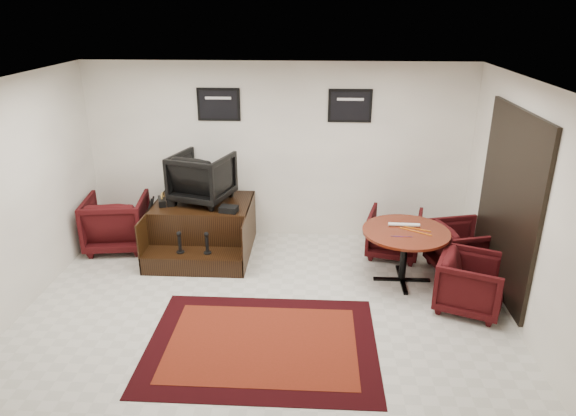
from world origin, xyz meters
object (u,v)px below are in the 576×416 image
(meeting_table, at_px, (405,237))
(table_chair_window, at_px, (463,246))
(shine_chair, at_px, (202,175))
(armchair_side, at_px, (117,220))
(table_chair_corner, at_px, (471,281))
(table_chair_back, at_px, (394,231))
(shine_podium, at_px, (203,229))

(meeting_table, bearing_deg, table_chair_window, 19.95)
(shine_chair, bearing_deg, meeting_table, 179.14)
(armchair_side, distance_m, table_chair_corner, 5.24)
(table_chair_back, relative_size, table_chair_window, 0.97)
(shine_chair, height_order, table_chair_window, shine_chair)
(armchair_side, bearing_deg, table_chair_corner, 155.56)
(shine_chair, relative_size, table_chair_corner, 1.06)
(shine_chair, relative_size, table_chair_window, 1.04)
(shine_chair, bearing_deg, table_chair_back, -165.65)
(shine_podium, height_order, meeting_table, same)
(shine_podium, xyz_separation_m, shine_chair, (0.00, 0.15, 0.83))
(shine_podium, xyz_separation_m, table_chair_corner, (3.66, -1.47, 0.04))
(shine_podium, relative_size, table_chair_window, 1.90)
(table_chair_window, height_order, table_chair_corner, table_chair_window)
(shine_chair, distance_m, armchair_side, 1.54)
(table_chair_corner, bearing_deg, shine_chair, 88.40)
(table_chair_window, bearing_deg, shine_podium, 67.71)
(shine_podium, bearing_deg, table_chair_window, -7.38)
(table_chair_back, relative_size, table_chair_corner, 0.99)
(table_chair_back, bearing_deg, table_chair_window, 165.27)
(shine_podium, relative_size, table_chair_back, 1.96)
(meeting_table, xyz_separation_m, table_chair_back, (-0.02, 0.81, -0.28))
(shine_chair, height_order, armchair_side, shine_chair)
(table_chair_window, bearing_deg, meeting_table, 95.04)
(armchair_side, distance_m, table_chair_window, 5.20)
(shine_podium, distance_m, armchair_side, 1.37)
(shine_chair, xyz_separation_m, table_chair_window, (3.81, -0.64, -0.78))
(table_chair_back, distance_m, table_chair_corner, 1.64)
(armchair_side, height_order, table_chair_back, armchair_side)
(shine_podium, height_order, armchair_side, armchair_side)
(table_chair_back, height_order, table_chair_corner, table_chair_corner)
(shine_chair, xyz_separation_m, armchair_side, (-1.36, -0.12, -0.71))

